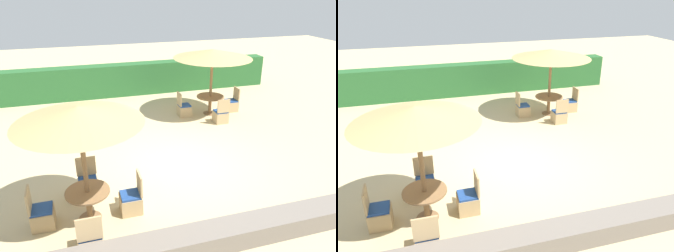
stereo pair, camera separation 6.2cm
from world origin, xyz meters
TOP-DOWN VIEW (x-y plane):
  - ground_plane at (0.00, 0.00)m, footprint 40.00×40.00m
  - hedge_row at (0.00, 6.59)m, footprint 13.00×0.70m
  - stone_border at (0.00, -3.23)m, footprint 10.00×0.56m
  - parasol_back_right at (2.48, 3.30)m, footprint 2.87×2.87m
  - round_table_back_right at (2.48, 3.30)m, footprint 1.04×1.04m
  - patio_chair_back_right_east at (3.42, 3.34)m, footprint 0.46×0.46m
  - patio_chair_back_right_west at (1.45, 3.36)m, footprint 0.46×0.46m
  - patio_chair_back_right_south at (2.51, 2.36)m, footprint 0.46×0.46m
  - parasol_front_left at (-2.43, -1.73)m, footprint 2.48×2.48m
  - round_table_front_left at (-2.43, -1.73)m, footprint 0.92×0.92m
  - patio_chair_front_left_north at (-2.40, -0.86)m, footprint 0.46×0.46m
  - patio_chair_front_left_west at (-3.39, -1.69)m, footprint 0.46×0.46m
  - patio_chair_front_left_south at (-2.48, -2.70)m, footprint 0.46×0.46m
  - patio_chair_front_left_east at (-1.52, -1.72)m, footprint 0.46×0.46m

SIDE VIEW (x-z plane):
  - ground_plane at x=0.00m, z-range 0.00..0.00m
  - stone_border at x=0.00m, z-range 0.00..0.43m
  - patio_chair_back_right_east at x=3.42m, z-range -0.20..0.73m
  - patio_chair_back_right_west at x=1.45m, z-range -0.20..0.73m
  - patio_chair_back_right_south at x=2.51m, z-range -0.20..0.73m
  - patio_chair_front_left_north at x=-2.40m, z-range -0.20..0.73m
  - patio_chair_front_left_west at x=-3.39m, z-range -0.20..0.73m
  - patio_chair_front_left_south at x=-2.48m, z-range -0.20..0.73m
  - patio_chair_front_left_east at x=-1.52m, z-range -0.20..0.73m
  - round_table_front_left at x=-2.43m, z-range 0.17..0.88m
  - round_table_back_right at x=2.48m, z-range 0.20..0.91m
  - hedge_row at x=0.00m, z-range 0.00..1.40m
  - parasol_back_right at x=2.48m, z-range 1.07..3.56m
  - parasol_front_left at x=-2.43m, z-range 1.11..3.68m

